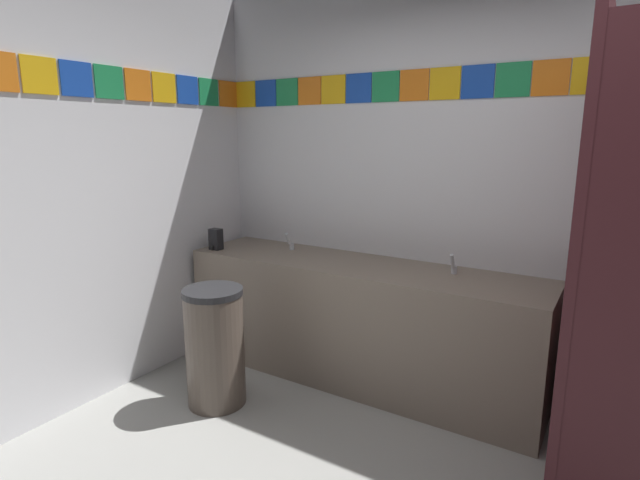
# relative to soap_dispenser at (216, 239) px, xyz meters

# --- Properties ---
(wall_back) EXTENTS (4.30, 0.09, 2.74)m
(wall_back) POSITION_rel_soap_dispenser_xyz_m (1.97, 0.53, 0.47)
(wall_back) COLOR silver
(wall_back) RESTS_ON ground_plane
(wall_side) EXTENTS (0.09, 3.43, 2.74)m
(wall_side) POSITION_rel_soap_dispenser_xyz_m (-0.22, -1.22, 0.47)
(wall_side) COLOR silver
(wall_side) RESTS_ON ground_plane
(vanity_counter) EXTENTS (2.50, 0.61, 0.83)m
(vanity_counter) POSITION_rel_soap_dispenser_xyz_m (1.12, 0.19, -0.48)
(vanity_counter) COLOR gray
(vanity_counter) RESTS_ON ground_plane
(faucet_left) EXTENTS (0.04, 0.10, 0.14)m
(faucet_left) POSITION_rel_soap_dispenser_xyz_m (0.50, 0.28, -0.03)
(faucet_left) COLOR silver
(faucet_left) RESTS_ON vanity_counter
(faucet_right) EXTENTS (0.04, 0.10, 0.14)m
(faucet_right) POSITION_rel_soap_dispenser_xyz_m (1.75, 0.28, -0.03)
(faucet_right) COLOR silver
(faucet_right) RESTS_ON vanity_counter
(soap_dispenser) EXTENTS (0.09, 0.09, 0.16)m
(soap_dispenser) POSITION_rel_soap_dispenser_xyz_m (0.00, 0.00, 0.00)
(soap_dispenser) COLOR black
(soap_dispenser) RESTS_ON vanity_counter
(stall_divider) EXTENTS (0.92, 1.42, 2.13)m
(stall_divider) POSITION_rel_soap_dispenser_xyz_m (2.66, -0.47, 0.16)
(stall_divider) COLOR #471E23
(stall_divider) RESTS_ON ground_plane
(trash_bin) EXTENTS (0.37, 0.37, 0.76)m
(trash_bin) POSITION_rel_soap_dispenser_xyz_m (0.53, -0.59, -0.52)
(trash_bin) COLOR brown
(trash_bin) RESTS_ON ground_plane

